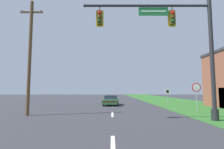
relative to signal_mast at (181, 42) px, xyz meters
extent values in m
cube|color=#2D6626|center=(6.05, 19.07, -5.02)|extent=(10.00, 110.00, 0.04)
cube|color=silver|center=(-4.45, -4.93, -5.03)|extent=(0.16, 2.80, 0.01)
cube|color=silver|center=(-4.45, 3.07, -5.03)|extent=(0.16, 2.80, 0.01)
cube|color=silver|center=(-4.45, 11.07, -5.03)|extent=(0.16, 2.80, 0.01)
cube|color=silver|center=(-4.45, 19.07, -5.03)|extent=(0.16, 2.80, 0.01)
cube|color=silver|center=(-4.45, 27.07, -5.03)|extent=(0.16, 2.80, 0.01)
cube|color=black|center=(7.10, 7.30, -3.94)|extent=(0.10, 1.20, 2.20)
cylinder|color=#232326|center=(1.95, 0.00, -4.65)|extent=(0.44, 0.44, 0.70)
cylinder|color=#232326|center=(1.95, 0.00, -0.97)|extent=(0.26, 0.26, 8.05)
cylinder|color=#232326|center=(-2.17, 0.00, 2.45)|extent=(8.24, 0.16, 0.16)
sphere|color=#232326|center=(-6.29, 0.00, 2.45)|extent=(0.21, 0.21, 0.21)
cube|color=#196B33|center=(-1.76, 0.00, 2.06)|extent=(1.93, 0.06, 0.55)
cube|color=white|center=(-1.76, -0.03, 2.06)|extent=(1.62, 0.01, 0.08)
cylinder|color=#4C4214|center=(-5.30, 0.00, 2.28)|extent=(0.06, 0.06, 0.35)
cube|color=yellow|center=(-5.30, 0.14, 1.63)|extent=(0.50, 0.03, 1.11)
cube|color=#4C4214|center=(-5.30, 0.00, 1.63)|extent=(0.34, 0.24, 0.95)
sphere|color=red|center=(-5.30, -0.14, 1.91)|extent=(0.22, 0.22, 0.22)
sphere|color=#51380F|center=(-5.30, -0.14, 1.63)|extent=(0.22, 0.22, 0.22)
sphere|color=#0F3D19|center=(-5.30, -0.14, 1.34)|extent=(0.22, 0.22, 0.22)
cylinder|color=#4C4214|center=(-0.52, 0.00, 2.28)|extent=(0.06, 0.06, 0.35)
cube|color=yellow|center=(-0.52, 0.14, 1.63)|extent=(0.50, 0.03, 1.11)
cube|color=#4C4214|center=(-0.52, 0.00, 1.63)|extent=(0.34, 0.24, 0.95)
sphere|color=red|center=(-0.52, -0.14, 1.91)|extent=(0.22, 0.22, 0.22)
sphere|color=#51380F|center=(-0.52, -0.14, 1.63)|extent=(0.22, 0.22, 0.22)
sphere|color=#0F3D19|center=(-0.52, -0.14, 1.34)|extent=(0.22, 0.22, 0.22)
cylinder|color=black|center=(-3.68, 13.34, -4.72)|extent=(0.22, 0.64, 0.64)
cylinder|color=black|center=(-5.28, 13.46, -4.72)|extent=(0.22, 0.64, 0.64)
cylinder|color=black|center=(-3.92, 10.31, -4.72)|extent=(0.22, 0.64, 0.64)
cylinder|color=black|center=(-5.51, 10.43, -4.72)|extent=(0.22, 0.64, 0.64)
cube|color=#235B2D|center=(-4.60, 11.88, -4.54)|extent=(2.16, 4.56, 0.55)
cube|color=#283342|center=(-4.59, 12.00, -4.05)|extent=(1.74, 1.98, 0.42)
cube|color=#235B2D|center=(-4.59, 12.00, -3.87)|extent=(1.70, 1.94, 0.06)
cube|color=#B71414|center=(-4.77, 9.70, -4.48)|extent=(1.67, 0.19, 0.14)
cylinder|color=gray|center=(2.65, 3.72, -3.90)|extent=(0.07, 0.07, 2.20)
cylinder|color=red|center=(2.65, 3.72, -2.87)|extent=(0.76, 0.04, 0.76)
cylinder|color=white|center=(2.65, 3.70, -2.87)|extent=(0.61, 0.01, 0.61)
cylinder|color=gray|center=(2.41, 10.66, -4.00)|extent=(0.06, 0.06, 2.00)
cube|color=white|center=(2.41, 10.66, -3.27)|extent=(0.55, 0.04, 0.60)
cube|color=black|center=(2.41, 10.63, -3.27)|extent=(0.31, 0.01, 0.34)
cylinder|color=brown|center=(-10.93, 2.40, -0.51)|extent=(0.26, 0.26, 9.06)
cube|color=brown|center=(-10.93, 2.40, 3.12)|extent=(1.80, 0.12, 0.12)
cylinder|color=#333338|center=(-11.68, 2.40, 3.24)|extent=(0.08, 0.08, 0.12)
cylinder|color=#333338|center=(-10.18, 2.40, 3.24)|extent=(0.08, 0.08, 0.12)
camera|label=1|loc=(-4.48, -11.06, -3.12)|focal=28.00mm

